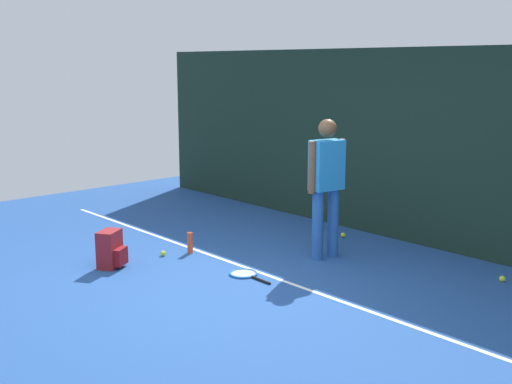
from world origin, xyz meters
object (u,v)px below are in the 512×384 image
tennis_ball_mid_court (343,235)px  tennis_player (326,180)px  tennis_ball_far_left (333,245)px  tennis_ball_near_player (163,253)px  tennis_ball_by_fence (502,279)px  tennis_racket (245,274)px  backpack (111,250)px  water_bottle (190,243)px

tennis_ball_mid_court → tennis_player: bearing=-63.2°
tennis_ball_mid_court → tennis_ball_far_left: 0.53m
tennis_ball_near_player → tennis_ball_mid_court: same height
tennis_player → tennis_ball_by_fence: size_ratio=25.76×
tennis_ball_near_player → tennis_ball_mid_court: (0.94, 2.32, 0.00)m
tennis_racket → backpack: 1.61m
tennis_player → backpack: tennis_player is taller
tennis_player → tennis_racket: (-0.15, -1.17, -0.95)m
tennis_ball_mid_court → tennis_ball_far_left: bearing=-64.5°
tennis_racket → water_bottle: size_ratio=2.34×
tennis_ball_near_player → tennis_ball_far_left: size_ratio=1.00×
tennis_ball_near_player → tennis_ball_by_fence: bearing=34.0°
tennis_player → tennis_ball_mid_court: tennis_player is taller
tennis_ball_near_player → water_bottle: water_bottle is taller
tennis_racket → tennis_ball_far_left: (-0.06, 1.57, 0.02)m
tennis_racket → tennis_ball_near_player: bearing=13.9°
tennis_ball_by_fence → water_bottle: 3.69m
tennis_ball_by_fence → tennis_racket: bearing=-136.6°
tennis_ball_mid_court → tennis_racket: bearing=-82.0°
tennis_ball_far_left → backpack: bearing=-115.4°
backpack → tennis_player: bearing=-66.3°
tennis_player → tennis_ball_mid_court: 1.35m
tennis_player → tennis_ball_by_fence: tennis_player is taller
tennis_ball_far_left → water_bottle: bearing=-124.7°
tennis_ball_by_fence → tennis_player: bearing=-158.0°
tennis_ball_by_fence → water_bottle: bearing=-149.2°
water_bottle → tennis_ball_near_player: bearing=-110.4°
tennis_ball_near_player → water_bottle: 0.36m
tennis_ball_near_player → tennis_ball_far_left: same height
tennis_ball_mid_court → tennis_ball_near_player: bearing=-112.1°
tennis_ball_near_player → water_bottle: (0.12, 0.33, 0.10)m
backpack → water_bottle: (0.16, 1.02, -0.08)m
backpack → tennis_ball_far_left: size_ratio=6.67×
tennis_racket → tennis_ball_mid_court: bearing=-80.5°
tennis_player → tennis_ball_by_fence: (1.90, 0.77, -0.93)m
tennis_player → backpack: 2.68m
tennis_racket → backpack: (-1.27, -0.97, 0.20)m
tennis_ball_near_player → tennis_ball_mid_court: 2.50m
tennis_racket → tennis_ball_by_fence: bearing=-135.2°
tennis_player → backpack: bearing=155.4°
backpack → water_bottle: size_ratio=1.67×
tennis_player → tennis_ball_mid_court: size_ratio=25.76×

